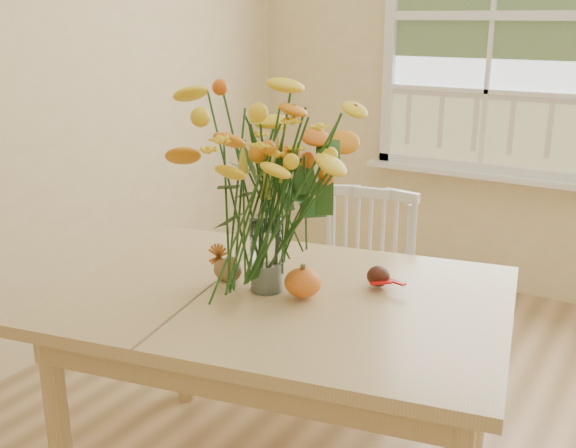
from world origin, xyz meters
The scene contains 6 objects.
dining_table centered at (-0.55, 0.09, 0.63)m, with size 1.52×1.22×0.73m.
windsor_chair centered at (-0.62, 0.82, 0.48)m, with size 0.45×0.44×0.85m.
flower_vase centered at (-0.61, 0.08, 1.07)m, with size 0.49×0.49×0.58m.
pumpkin centered at (-0.48, 0.09, 0.77)m, with size 0.11×0.11×0.09m, color #CC4D18.
turkey_figurine centered at (-0.74, 0.06, 0.77)m, with size 0.11×0.08×0.12m.
dark_gourd centered at (-0.32, 0.29, 0.76)m, with size 0.13×0.08×0.07m.
Camera 1 is at (0.47, -1.56, 1.55)m, focal length 42.00 mm.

